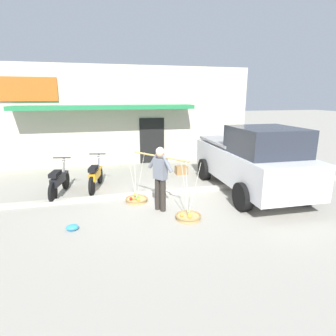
# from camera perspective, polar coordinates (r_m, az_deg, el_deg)

# --- Properties ---
(ground_plane) EXTENTS (90.00, 90.00, 0.00)m
(ground_plane) POSITION_cam_1_polar(r_m,az_deg,el_deg) (8.05, -1.05, -7.05)
(ground_plane) COLOR #9E998C
(sidewalk_curb) EXTENTS (20.00, 0.24, 0.10)m
(sidewalk_curb) POSITION_cam_1_polar(r_m,az_deg,el_deg) (8.67, -2.15, -5.10)
(sidewalk_curb) COLOR #BAB4A5
(sidewalk_curb) RESTS_ON ground
(fruit_vendor) EXTENTS (1.09, 1.52, 1.70)m
(fruit_vendor) POSITION_cam_1_polar(r_m,az_deg,el_deg) (7.24, -1.59, -1.33)
(fruit_vendor) COLOR #2D2823
(fruit_vendor) RESTS_ON ground
(fruit_basket_left_side) EXTENTS (0.64, 0.64, 1.45)m
(fruit_basket_left_side) POSITION_cam_1_polar(r_m,az_deg,el_deg) (7.01, 4.13, -9.77)
(fruit_basket_left_side) COLOR tan
(fruit_basket_left_side) RESTS_ON ground
(fruit_basket_right_side) EXTENTS (0.64, 0.64, 1.45)m
(fruit_basket_right_side) POSITION_cam_1_polar(r_m,az_deg,el_deg) (8.13, -6.41, -6.32)
(fruit_basket_right_side) COLOR tan
(fruit_basket_right_side) RESTS_ON ground
(motorcycle_nearest_shop) EXTENTS (0.57, 1.80, 1.09)m
(motorcycle_nearest_shop) POSITION_cam_1_polar(r_m,az_deg,el_deg) (9.09, -21.26, -2.50)
(motorcycle_nearest_shop) COLOR black
(motorcycle_nearest_shop) RESTS_ON ground
(motorcycle_second_in_row) EXTENTS (0.60, 1.79, 1.09)m
(motorcycle_second_in_row) POSITION_cam_1_polar(r_m,az_deg,el_deg) (9.34, -14.48, -1.52)
(motorcycle_second_in_row) COLOR black
(motorcycle_second_in_row) RESTS_ON ground
(parked_truck) EXTENTS (2.28, 4.76, 2.10)m
(parked_truck) POSITION_cam_1_polar(r_m,az_deg,el_deg) (9.04, 16.72, 1.59)
(parked_truck) COLOR silver
(parked_truck) RESTS_ON ground
(storefront_building) EXTENTS (13.00, 6.00, 4.20)m
(storefront_building) POSITION_cam_1_polar(r_m,az_deg,el_deg) (14.79, -12.87, 10.80)
(storefront_building) COLOR beige
(storefront_building) RESTS_ON ground
(plastic_litter_bag) EXTENTS (0.28, 0.22, 0.14)m
(plastic_litter_bag) POSITION_cam_1_polar(r_m,az_deg,el_deg) (6.82, -18.83, -11.33)
(plastic_litter_bag) COLOR #3393D1
(plastic_litter_bag) RESTS_ON ground
(wooden_crate) EXTENTS (0.44, 0.36, 0.32)m
(wooden_crate) POSITION_cam_1_polar(r_m,az_deg,el_deg) (10.90, 2.72, -0.40)
(wooden_crate) COLOR olive
(wooden_crate) RESTS_ON ground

